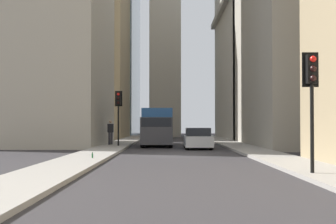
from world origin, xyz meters
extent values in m
plane|color=#302D30|center=(0.00, 0.00, 0.00)|extent=(135.00, 135.00, 0.00)
cube|color=gray|center=(0.00, 4.50, 0.07)|extent=(90.00, 2.20, 0.14)
cube|color=gray|center=(0.00, -4.50, 0.07)|extent=(90.00, 2.20, 0.14)
cube|color=#B7B2A5|center=(28.26, -10.60, 9.25)|extent=(19.77, 10.00, 18.50)
cube|color=#9C978C|center=(28.26, -5.35, 14.51)|extent=(19.77, 0.50, 0.60)
cube|color=#9E8966|center=(31.32, 10.60, 12.40)|extent=(13.61, 10.00, 24.79)
cube|color=#B7B2A5|center=(38.34, 0.96, 10.57)|extent=(4.09, 4.09, 21.14)
cube|color=#285699|center=(10.55, 1.40, 1.54)|extent=(4.60, 2.25, 2.60)
cube|color=#38383D|center=(7.35, 1.40, 1.19)|extent=(1.90, 2.25, 1.90)
cube|color=black|center=(7.35, 1.40, 1.79)|extent=(1.92, 2.09, 0.64)
cylinder|color=black|center=(7.35, 0.41, 0.44)|extent=(0.88, 0.28, 0.88)
cylinder|color=black|center=(7.35, 2.38, 0.44)|extent=(0.88, 0.28, 0.88)
cylinder|color=black|center=(11.95, 0.41, 0.44)|extent=(0.88, 0.28, 0.88)
cylinder|color=black|center=(11.95, 2.38, 0.44)|extent=(0.88, 0.28, 0.88)
cube|color=#B7BABF|center=(5.77, -1.40, 0.53)|extent=(4.30, 1.78, 0.70)
cube|color=black|center=(5.57, -1.40, 1.15)|extent=(2.10, 1.58, 0.54)
cylinder|color=black|center=(7.12, -2.18, 0.32)|extent=(0.64, 0.22, 0.64)
cylinder|color=black|center=(7.12, -0.62, 0.32)|extent=(0.64, 0.22, 0.64)
cylinder|color=black|center=(4.42, -2.18, 0.32)|extent=(0.64, 0.22, 0.64)
cylinder|color=black|center=(4.42, -0.62, 0.32)|extent=(0.64, 0.22, 0.64)
cylinder|color=black|center=(-12.28, -3.88, 1.53)|extent=(0.12, 0.12, 2.79)
cube|color=black|center=(-12.28, -3.88, 3.38)|extent=(0.28, 0.32, 0.90)
cube|color=black|center=(-12.12, -3.88, 3.38)|extent=(0.03, 0.52, 1.10)
sphere|color=red|center=(-12.44, -3.88, 3.68)|extent=(0.20, 0.20, 0.20)
sphere|color=black|center=(-12.44, -3.88, 3.38)|extent=(0.20, 0.20, 0.20)
sphere|color=black|center=(-12.44, -3.88, 3.08)|extent=(0.20, 0.20, 0.20)
cylinder|color=black|center=(7.74, 4.13, 1.59)|extent=(0.12, 0.12, 2.90)
cube|color=black|center=(7.74, 4.13, 3.49)|extent=(0.28, 0.32, 0.90)
cube|color=black|center=(7.89, 4.13, 3.49)|extent=(0.03, 0.52, 1.10)
sphere|color=red|center=(7.58, 4.13, 3.79)|extent=(0.20, 0.20, 0.20)
sphere|color=black|center=(7.58, 4.13, 3.49)|extent=(0.20, 0.20, 0.20)
sphere|color=black|center=(7.58, 4.13, 3.19)|extent=(0.20, 0.20, 0.20)
cylinder|color=#33333D|center=(9.88, 4.85, 0.59)|extent=(0.16, 0.16, 0.90)
cylinder|color=#33333D|center=(9.88, 5.02, 0.59)|extent=(0.16, 0.16, 0.90)
cube|color=#232328|center=(9.88, 4.93, 1.37)|extent=(0.26, 0.44, 0.65)
sphere|color=tan|center=(9.88, 4.93, 1.84)|extent=(0.22, 0.22, 0.22)
cylinder|color=#236033|center=(-5.42, 3.99, 0.24)|extent=(0.07, 0.07, 0.20)
cylinder|color=#236033|center=(-5.42, 3.99, 0.38)|extent=(0.03, 0.03, 0.07)
camera|label=1|loc=(-27.92, 0.62, 1.65)|focal=53.69mm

